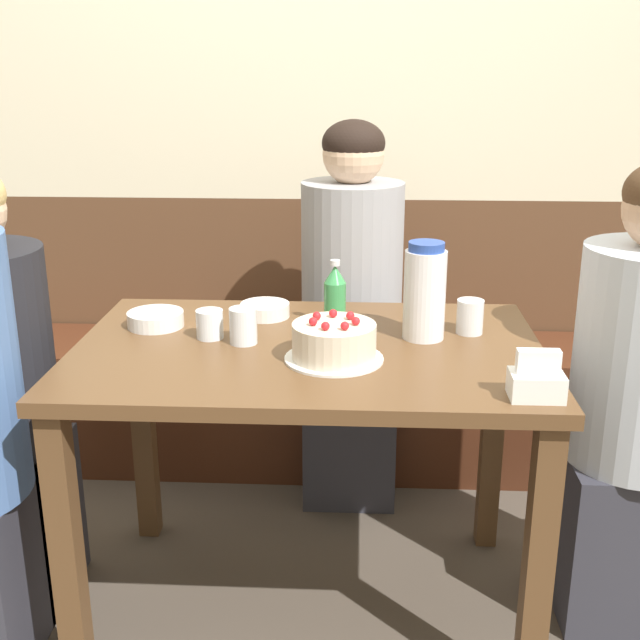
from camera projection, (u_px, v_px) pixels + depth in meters
name	position (u px, v px, depth m)	size (l,w,h in m)	color
ground_plane	(309.00, 604.00, 2.19)	(12.00, 12.00, 0.00)	#4C4238
back_wall	(327.00, 110.00, 2.81)	(4.80, 0.04, 2.50)	brown
bench_seat	(324.00, 404.00, 2.91)	(2.68, 0.38, 0.46)	#472314
dining_table	(308.00, 388.00, 2.00)	(1.14, 0.76, 0.75)	brown
birthday_cake	(334.00, 342.00, 1.85)	(0.23, 0.23, 0.11)	white
water_pitcher	(425.00, 292.00, 1.98)	(0.10, 0.10, 0.25)	white
soju_bottle	(335.00, 296.00, 2.08)	(0.06, 0.06, 0.18)	#388E4C
napkin_holder	(537.00, 381.00, 1.64)	(0.11, 0.08, 0.11)	white
bowl_soup_white	(156.00, 319.00, 2.10)	(0.15, 0.15, 0.04)	white
bowl_rice_small	(265.00, 310.00, 2.18)	(0.13, 0.13, 0.04)	white
glass_water_tall	(210.00, 324.00, 2.00)	(0.07, 0.07, 0.07)	silver
glass_tumbler_short	(470.00, 317.00, 2.04)	(0.07, 0.07, 0.09)	silver
glass_shot_small	(243.00, 326.00, 1.97)	(0.07, 0.07, 0.09)	silver
person_pale_blue_shirt	(351.00, 325.00, 2.61)	(0.32, 0.34, 1.25)	#33333D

